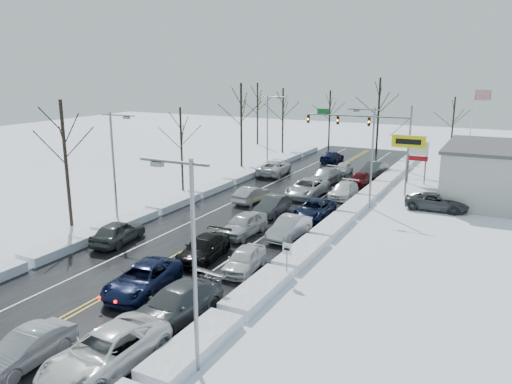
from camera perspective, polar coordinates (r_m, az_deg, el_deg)
The scene contains 44 objects.
ground at distance 40.35m, azimuth -2.65°, elevation -3.78°, with size 160.00×160.00×0.00m, color white.
road_surface at distance 42.01m, azimuth -1.30°, elevation -3.04°, with size 14.00×84.00×0.01m, color black.
snow_bank_left at distance 45.96m, azimuth -9.68°, elevation -1.74°, with size 1.81×72.00×0.63m, color white.
snow_bank_right at distance 39.16m, azimuth 8.58°, elevation -4.49°, with size 1.81×72.00×0.63m, color white.
traffic_signal_mast at distance 63.67m, azimuth 12.73°, elevation 7.50°, with size 13.28×0.39×8.00m.
tires_plus_sign at distance 50.62m, azimuth 17.01°, elevation 5.08°, with size 3.20×0.34×6.00m.
used_vehicles_sign at distance 56.73m, azimuth 17.99°, elevation 4.19°, with size 2.20×0.22×4.65m.
speed_limit_sign at distance 29.58m, azimuth 3.56°, elevation -7.19°, with size 0.55×0.09×2.35m.
flagpole at distance 63.80m, azimuth 23.53°, elevation 7.11°, with size 1.87×1.20×10.00m.
streetlight_se at distance 20.02m, azimuth -7.59°, elevation -6.60°, with size 3.20×0.25×9.00m.
streetlight_ne at distance 45.22m, azimuth 12.91°, elevation 4.74°, with size 3.20×0.25×9.00m.
streetlight_sw at distance 40.74m, azimuth -15.80°, elevation 3.57°, with size 3.20×0.25×9.00m.
streetlight_nw at distance 63.93m, azimuth 1.48°, elevation 7.71°, with size 3.20×0.25×9.00m.
tree_left_b at distance 41.36m, azimuth -21.12°, elevation 5.67°, with size 4.00×4.00×10.00m.
tree_left_c at distance 51.24m, azimuth -8.58°, elevation 6.70°, with size 3.40×3.40×8.50m.
tree_left_d at distance 63.29m, azimuth -1.71°, elevation 9.49°, with size 4.20×4.20×10.50m.
tree_left_e at distance 73.90m, azimuth 3.10°, elevation 9.58°, with size 3.80×3.80×9.50m.
tree_far_a at distance 82.36m, azimuth 0.17°, elevation 10.29°, with size 4.00×4.00×10.00m.
tree_far_b at distance 78.70m, azimuth 8.44°, elevation 9.46°, with size 3.60×3.60×9.00m.
tree_far_c at distance 74.49m, azimuth 13.89°, elevation 10.04°, with size 4.40×4.40×11.00m.
tree_far_d at distance 74.47m, azimuth 21.66°, elevation 8.12°, with size 3.40×3.40×8.50m.
queued_car_1 at distance 24.57m, azimuth -24.58°, elevation -17.47°, with size 1.54×4.41×1.45m, color #94969B.
queued_car_2 at distance 29.47m, azimuth -12.73°, elevation -11.06°, with size 2.60×5.64×1.57m, color black.
queued_car_3 at distance 33.53m, azimuth -5.96°, elevation -7.62°, with size 2.10×5.17×1.50m, color black.
queued_car_4 at distance 37.96m, azimuth -1.45°, elevation -4.93°, with size 2.00×4.96×1.69m, color #B8B8BA.
queued_car_5 at distance 43.27m, azimuth 1.93°, elevation -2.54°, with size 1.66×4.75×1.57m, color #3B3E40.
queued_car_6 at distance 49.45m, azimuth 5.81°, elevation -0.49°, with size 2.83×6.15×1.71m, color #A8ABB0.
queued_car_7 at distance 55.03m, azimuth 7.85°, elevation 0.94°, with size 2.33×5.72×1.66m, color gray.
queued_car_8 at distance 60.48m, azimuth 9.92°, elevation 2.05°, with size 1.63×4.06×1.38m, color silver.
queued_car_10 at distance 23.13m, azimuth -16.68°, elevation -18.82°, with size 2.76×5.98×1.66m, color silver.
queued_car_11 at distance 26.25m, azimuth -9.08°, elevation -14.16°, with size 2.37×5.82×1.69m, color #434648.
queued_car_12 at distance 31.57m, azimuth -1.34°, elevation -8.96°, with size 1.75×4.35×1.48m, color silver.
queued_car_13 at distance 37.43m, azimuth 3.82°, elevation -5.23°, with size 1.68×4.81×1.58m, color #A3A6AB.
queued_car_14 at distance 42.55m, azimuth 6.66°, elevation -2.91°, with size 2.49×5.39×1.50m, color black.
queued_car_15 at distance 49.52m, azimuth 9.95°, elevation -0.61°, with size 2.02×4.97×1.44m, color silver.
queued_car_16 at distance 55.01m, azimuth 11.70°, elevation 0.77°, with size 1.74×4.31×1.47m, color #45090D.
queued_car_17 at distance 60.28m, azimuth 13.32°, elevation 1.84°, with size 1.72×4.95×1.63m, color #3A3C3F.
oncoming_car_0 at distance 47.10m, azimuth -0.49°, elevation -1.15°, with size 1.58×4.52×1.49m, color #A5A8AD.
oncoming_car_1 at distance 59.10m, azimuth 2.09°, elevation 1.97°, with size 2.84×6.16×1.71m, color silver.
oncoming_car_2 at distance 68.14m, azimuth 8.65°, elevation 3.43°, with size 2.00×4.92×1.43m, color black.
oncoming_car_3 at distance 37.65m, azimuth -15.41°, elevation -5.61°, with size 1.96×4.87×1.66m, color #3F4244.
parked_car_0 at distance 47.32m, azimuth 19.88°, elevation -1.93°, with size 2.50×5.43×1.51m, color #3B3E40.
parked_car_1 at distance 51.76m, azimuth 24.02°, elevation -1.00°, with size 2.30×5.65×1.64m, color #444749.
parked_car_2 at distance 58.02m, azimuth 22.44°, elevation 0.67°, with size 1.94×4.83×1.65m, color white.
Camera 1 is at (19.06, -33.36, 12.31)m, focal length 35.00 mm.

